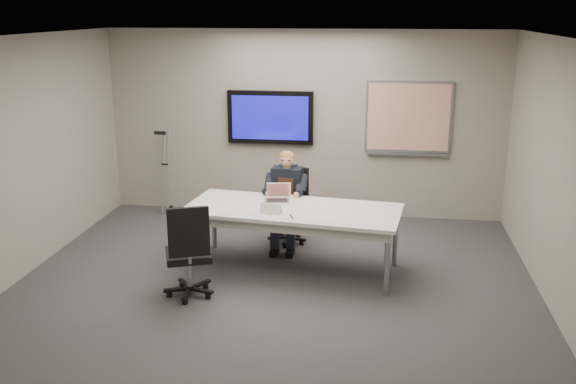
# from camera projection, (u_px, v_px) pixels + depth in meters

# --- Properties ---
(floor) EXTENTS (6.00, 6.00, 0.02)m
(floor) POSITION_uv_depth(u_px,v_px,m) (271.00, 293.00, 7.20)
(floor) COLOR #333335
(floor) RESTS_ON ground
(ceiling) EXTENTS (6.00, 6.00, 0.02)m
(ceiling) POSITION_uv_depth(u_px,v_px,m) (269.00, 38.00, 6.43)
(ceiling) COLOR silver
(ceiling) RESTS_ON wall_back
(wall_back) EXTENTS (6.00, 0.02, 2.80)m
(wall_back) POSITION_uv_depth(u_px,v_px,m) (304.00, 124.00, 9.67)
(wall_back) COLOR gray
(wall_back) RESTS_ON ground
(wall_front) EXTENTS (6.00, 0.02, 2.80)m
(wall_front) POSITION_uv_depth(u_px,v_px,m) (187.00, 292.00, 3.96)
(wall_front) COLOR gray
(wall_front) RESTS_ON ground
(wall_left) EXTENTS (0.02, 6.00, 2.80)m
(wall_left) POSITION_uv_depth(u_px,v_px,m) (8.00, 163.00, 7.23)
(wall_left) COLOR gray
(wall_left) RESTS_ON ground
(wall_right) EXTENTS (0.02, 6.00, 2.80)m
(wall_right) POSITION_uv_depth(u_px,v_px,m) (566.00, 183.00, 6.40)
(wall_right) COLOR gray
(wall_right) RESTS_ON ground
(conference_table) EXTENTS (2.66, 1.36, 0.79)m
(conference_table) POSITION_uv_depth(u_px,v_px,m) (293.00, 215.00, 7.68)
(conference_table) COLOR silver
(conference_table) RESTS_ON ground
(tv_display) EXTENTS (1.30, 0.09, 0.80)m
(tv_display) POSITION_uv_depth(u_px,v_px,m) (270.00, 117.00, 9.66)
(tv_display) COLOR black
(tv_display) RESTS_ON wall_back
(whiteboard) EXTENTS (1.25, 0.08, 1.10)m
(whiteboard) POSITION_uv_depth(u_px,v_px,m) (408.00, 118.00, 9.39)
(whiteboard) COLOR #999BA1
(whiteboard) RESTS_ON wall_back
(office_chair_far) EXTENTS (0.62, 0.62, 1.02)m
(office_chair_far) POSITION_uv_depth(u_px,v_px,m) (289.00, 219.00, 8.73)
(office_chair_far) COLOR black
(office_chair_far) RESTS_ON ground
(office_chair_near) EXTENTS (0.67, 0.67, 1.09)m
(office_chair_near) POSITION_uv_depth(u_px,v_px,m) (189.00, 268.00, 7.03)
(office_chair_near) COLOR black
(office_chair_near) RESTS_ON ground
(seated_person) EXTENTS (0.42, 0.72, 1.29)m
(seated_person) POSITION_uv_depth(u_px,v_px,m) (285.00, 210.00, 8.45)
(seated_person) COLOR #1D2231
(seated_person) RESTS_ON office_chair_far
(crutch) EXTENTS (0.41, 0.76, 1.41)m
(crutch) POSITION_uv_depth(u_px,v_px,m) (166.00, 170.00, 9.92)
(crutch) COLOR #A0A2A7
(crutch) RESTS_ON ground
(laptop) EXTENTS (0.33, 0.32, 0.21)m
(laptop) POSITION_uv_depth(u_px,v_px,m) (278.00, 196.00, 7.95)
(laptop) COLOR #BCBDBF
(laptop) RESTS_ON conference_table
(name_tent) EXTENTS (0.28, 0.13, 0.11)m
(name_tent) POSITION_uv_depth(u_px,v_px,m) (271.00, 209.00, 7.45)
(name_tent) COLOR silver
(name_tent) RESTS_ON conference_table
(pen) EXTENTS (0.07, 0.15, 0.01)m
(pen) POSITION_uv_depth(u_px,v_px,m) (291.00, 217.00, 7.32)
(pen) COLOR black
(pen) RESTS_ON conference_table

